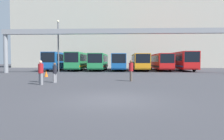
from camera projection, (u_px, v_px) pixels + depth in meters
ground_plane at (112, 100)px, 8.88m from camera, size 200.00×200.00×0.00m
building_backdrop at (120, 35)px, 55.94m from camera, size 56.33×12.00×17.97m
overhead_gantry at (118, 35)px, 28.07m from camera, size 33.39×0.80×6.26m
bus_slot_0 at (59, 60)px, 37.74m from camera, size 2.44×11.60×3.23m
bus_slot_1 at (79, 60)px, 37.58m from camera, size 2.52×11.62×3.21m
bus_slot_2 at (99, 61)px, 37.34m from camera, size 2.57×11.49×3.01m
bus_slot_3 at (119, 61)px, 37.27m from camera, size 2.44×11.70×2.96m
bus_slot_4 at (140, 61)px, 36.29m from camera, size 2.55×10.11×2.95m
bus_slot_5 at (160, 61)px, 37.27m from camera, size 2.45×12.44×2.97m
bus_slot_6 at (182, 60)px, 35.93m from camera, size 2.61×10.11×3.30m
pedestrian_near_center at (41, 71)px, 16.20m from camera, size 0.36×0.36×1.74m
pedestrian_far_center at (55, 72)px, 15.91m from camera, size 0.33×0.33×1.59m
pedestrian_mid_left at (41, 72)px, 14.48m from camera, size 0.37×0.37×1.77m
pedestrian_near_left at (131, 70)px, 17.09m from camera, size 0.38×0.38×1.81m
traffic_cone at (46, 74)px, 21.90m from camera, size 0.40×0.40×0.64m
lamp_post at (58, 44)px, 29.27m from camera, size 0.36×0.36×7.70m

